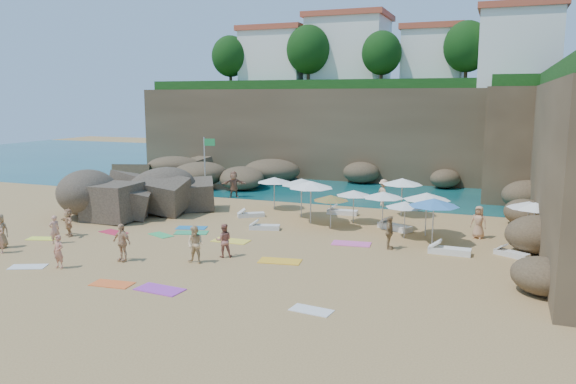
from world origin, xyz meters
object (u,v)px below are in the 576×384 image
(lounger_0, at_px, (251,215))
(person_stand_2, at_px, (384,193))
(person_stand_3, at_px, (389,233))
(person_stand_6, at_px, (54,229))
(parasol_1, at_px, (301,182))
(flag_pole, at_px, (206,160))
(parasol_2, at_px, (354,193))
(person_stand_1, at_px, (224,240))
(parasol_0, at_px, (402,181))
(person_stand_4, at_px, (479,222))
(rock_outcrop, at_px, (146,214))
(person_stand_5, at_px, (234,184))

(lounger_0, xyz_separation_m, person_stand_2, (6.95, 6.22, 0.79))
(person_stand_3, bearing_deg, person_stand_6, 104.59)
(parasol_1, relative_size, person_stand_3, 1.54)
(flag_pole, relative_size, parasol_2, 2.18)
(person_stand_1, bearing_deg, parasol_0, -145.36)
(parasol_2, xyz_separation_m, person_stand_4, (7.00, -1.18, -0.93))
(parasol_0, relative_size, parasol_2, 1.22)
(parasol_1, relative_size, lounger_0, 1.53)
(person_stand_1, xyz_separation_m, person_stand_6, (-9.06, -0.89, -0.06))
(person_stand_1, distance_m, person_stand_3, 7.98)
(rock_outcrop, xyz_separation_m, parasol_2, (12.76, 2.30, 1.78))
(parasol_0, bearing_deg, person_stand_1, -117.01)
(rock_outcrop, relative_size, person_stand_3, 4.53)
(parasol_2, distance_m, person_stand_2, 5.69)
(parasol_0, height_order, person_stand_6, parasol_0)
(parasol_0, xyz_separation_m, person_stand_1, (-6.11, -11.99, -1.39))
(parasol_1, relative_size, parasol_2, 1.23)
(parasol_0, distance_m, person_stand_1, 13.53)
(flag_pole, relative_size, person_stand_6, 3.10)
(lounger_0, relative_size, person_stand_5, 0.86)
(person_stand_5, bearing_deg, person_stand_3, -68.28)
(person_stand_2, bearing_deg, lounger_0, 89.61)
(parasol_0, height_order, person_stand_2, parasol_0)
(flag_pole, xyz_separation_m, person_stand_3, (14.92, -8.89, -2.04))
(parasol_0, relative_size, person_stand_1, 1.60)
(parasol_1, bearing_deg, lounger_0, -159.50)
(rock_outcrop, xyz_separation_m, person_stand_3, (15.82, -2.68, 0.82))
(lounger_0, xyz_separation_m, person_stand_5, (-4.07, 5.88, 0.84))
(flag_pole, distance_m, parasol_1, 9.18)
(person_stand_2, bearing_deg, rock_outcrop, 78.23)
(person_stand_4, bearing_deg, rock_outcrop, -161.37)
(rock_outcrop, distance_m, parasol_0, 16.10)
(rock_outcrop, bearing_deg, person_stand_6, -90.76)
(flag_pole, bearing_deg, person_stand_3, -30.80)
(lounger_0, height_order, person_stand_2, person_stand_2)
(person_stand_1, height_order, person_stand_5, person_stand_5)
(parasol_2, height_order, person_stand_5, parasol_2)
(person_stand_2, relative_size, person_stand_4, 1.08)
(parasol_1, xyz_separation_m, person_stand_2, (4.04, 5.13, -1.26))
(rock_outcrop, distance_m, person_stand_5, 7.97)
(parasol_0, relative_size, person_stand_2, 1.35)
(flag_pole, xyz_separation_m, person_stand_1, (8.05, -12.96, -2.08))
(parasol_0, xyz_separation_m, person_stand_2, (-1.65, 2.65, -1.25))
(parasol_0, xyz_separation_m, person_stand_5, (-12.67, 2.30, -1.20))
(rock_outcrop, bearing_deg, person_stand_5, 72.34)
(person_stand_4, height_order, person_stand_5, person_stand_5)
(rock_outcrop, distance_m, parasol_2, 13.09)
(parasol_0, distance_m, person_stand_2, 3.36)
(parasol_0, xyz_separation_m, parasol_2, (-2.30, -2.94, -0.39))
(person_stand_4, distance_m, person_stand_5, 18.52)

